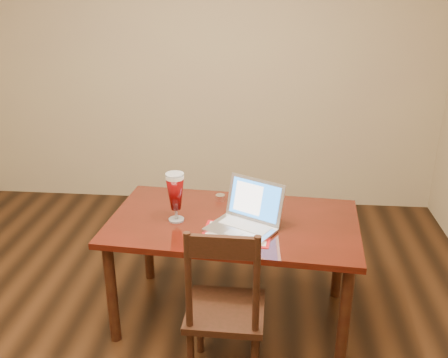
{
  "coord_description": "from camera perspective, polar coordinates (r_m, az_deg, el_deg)",
  "views": [
    {
      "loc": [
        0.72,
        -1.95,
        2.03
      ],
      "look_at": [
        0.47,
        0.71,
        0.95
      ],
      "focal_mm": 40.0,
      "sensor_mm": 36.0,
      "label": 1
    }
  ],
  "objects": [
    {
      "name": "room_shell",
      "position": [
        2.09,
        -15.3,
        13.9
      ],
      "size": [
        4.51,
        5.01,
        2.71
      ],
      "color": "tan",
      "rests_on": "ground"
    },
    {
      "name": "dining_chair",
      "position": [
        2.65,
        0.09,
        -14.71
      ],
      "size": [
        0.41,
        0.39,
        0.95
      ],
      "rotation": [
        0.0,
        0.0,
        -0.02
      ],
      "color": "#32160E",
      "rests_on": "ground"
    },
    {
      "name": "dining_table",
      "position": [
        3.01,
        0.85,
        -5.9
      ],
      "size": [
        1.53,
        0.94,
        0.99
      ],
      "rotation": [
        0.0,
        0.0,
        -0.08
      ],
      "color": "#451009",
      "rests_on": "ground"
    }
  ]
}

